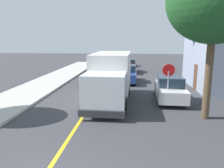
{
  "coord_description": "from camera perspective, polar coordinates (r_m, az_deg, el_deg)",
  "views": [
    {
      "loc": [
        2.62,
        -4.83,
        4.11
      ],
      "look_at": [
        1.39,
        8.46,
        1.4
      ],
      "focal_mm": 35.34,
      "sensor_mm": 36.0,
      "label": 1
    }
  ],
  "objects": [
    {
      "name": "centre_line_yellow",
      "position": [
        15.61,
        -4.58,
        -3.81
      ],
      "size": [
        0.16,
        56.0,
        0.01
      ],
      "primitive_type": "cube",
      "color": "gold",
      "rests_on": "ground"
    },
    {
      "name": "box_truck",
      "position": [
        14.6,
        -0.34,
        2.23
      ],
      "size": [
        2.57,
        7.23,
        3.2
      ],
      "color": "silver",
      "rests_on": "ground"
    },
    {
      "name": "parked_car_near",
      "position": [
        21.48,
        3.96,
        2.56
      ],
      "size": [
        1.91,
        4.44,
        1.67
      ],
      "color": "#2D4793",
      "rests_on": "ground"
    },
    {
      "name": "parked_car_mid",
      "position": [
        28.06,
        4.38,
        4.65
      ],
      "size": [
        1.87,
        4.43,
        1.67
      ],
      "color": "maroon",
      "rests_on": "ground"
    },
    {
      "name": "parked_car_far",
      "position": [
        34.79,
        3.62,
        5.98
      ],
      "size": [
        1.9,
        4.44,
        1.67
      ],
      "color": "#4C564C",
      "rests_on": "ground"
    },
    {
      "name": "parked_van_across",
      "position": [
        15.49,
        14.74,
        -1.28
      ],
      "size": [
        1.95,
        4.46,
        1.67
      ],
      "color": "silver",
      "rests_on": "ground"
    },
    {
      "name": "stop_sign",
      "position": [
        14.07,
        14.36,
        1.9
      ],
      "size": [
        0.8,
        0.1,
        2.65
      ],
      "color": "gray",
      "rests_on": "ground"
    },
    {
      "name": "street_tree_far_side",
      "position": [
        12.28,
        25.09,
        18.98
      ],
      "size": [
        4.65,
        4.65,
        8.05
      ],
      "color": "brown",
      "rests_on": "ground"
    }
  ]
}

